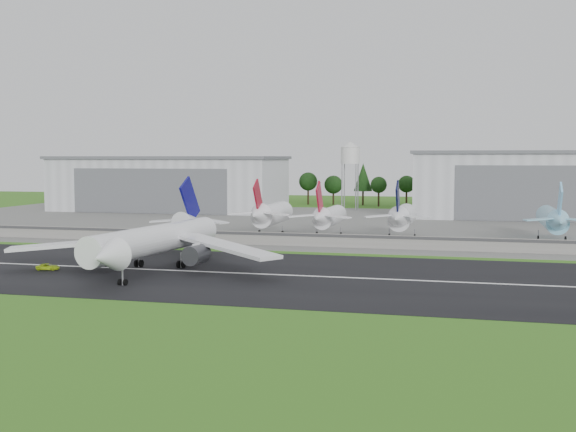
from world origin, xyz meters
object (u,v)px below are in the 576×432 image
(parked_jet_red_b, at_px, (328,217))
(parked_jet_skyblue, at_px, (553,219))
(main_airliner, at_px, (154,246))
(parked_jet_red_a, at_px, (270,214))
(parked_jet_navy, at_px, (402,217))
(ground_vehicle, at_px, (48,267))

(parked_jet_red_b, distance_m, parked_jet_skyblue, 60.77)
(main_airliner, relative_size, parked_jet_red_a, 1.89)
(parked_jet_navy, xyz_separation_m, parked_jet_skyblue, (39.86, 4.98, -0.21))
(parked_jet_red_b, bearing_deg, parked_jet_navy, 0.14)
(parked_jet_skyblue, bearing_deg, main_airliner, -139.01)
(parked_jet_skyblue, bearing_deg, parked_jet_red_a, -176.34)
(parked_jet_red_a, relative_size, parked_jet_red_b, 1.00)
(main_airliner, distance_m, parked_jet_red_b, 70.59)
(main_airliner, height_order, parked_jet_skyblue, main_airliner)
(parked_jet_red_a, xyz_separation_m, parked_jet_navy, (37.86, -0.01, -0.07))
(ground_vehicle, relative_size, parked_jet_red_b, 0.15)
(parked_jet_red_b, height_order, parked_jet_skyblue, parked_jet_skyblue)
(parked_jet_red_a, bearing_deg, parked_jet_navy, -0.01)
(main_airliner, height_order, ground_vehicle, main_airliner)
(parked_jet_navy, bearing_deg, ground_vehicle, -131.47)
(parked_jet_navy, bearing_deg, main_airliner, -122.68)
(parked_jet_navy, distance_m, parked_jet_skyblue, 40.17)
(ground_vehicle, relative_size, parked_jet_navy, 0.15)
(parked_jet_red_a, bearing_deg, main_airliner, -94.38)
(main_airliner, relative_size, parked_jet_red_b, 1.89)
(parked_jet_red_b, bearing_deg, parked_jet_red_a, 179.80)
(parked_jet_red_b, distance_m, parked_jet_navy, 20.71)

